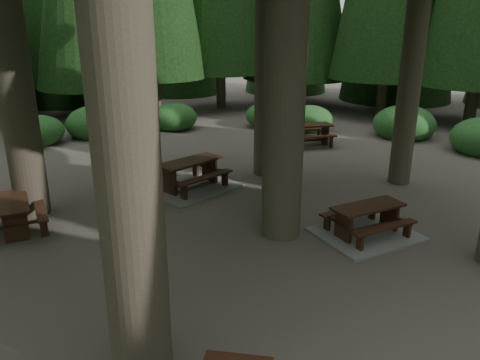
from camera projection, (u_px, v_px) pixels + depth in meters
name	position (u px, v px, depth m)	size (l,w,h in m)	color
ground	(250.00, 243.00, 9.73)	(80.00, 80.00, 0.00)	#4A433C
picnic_table_a	(367.00, 226.00, 10.02)	(2.18, 1.86, 0.69)	gray
picnic_table_b	(14.00, 211.00, 10.21)	(1.38, 1.67, 0.68)	#32180F
picnic_table_c	(190.00, 179.00, 12.83)	(2.95, 2.74, 0.80)	gray
picnic_table_d	(307.00, 131.00, 17.29)	(2.01, 1.72, 0.78)	#32180F
shrub_ring	(266.00, 208.00, 10.51)	(23.86, 24.64, 1.49)	#1D5726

